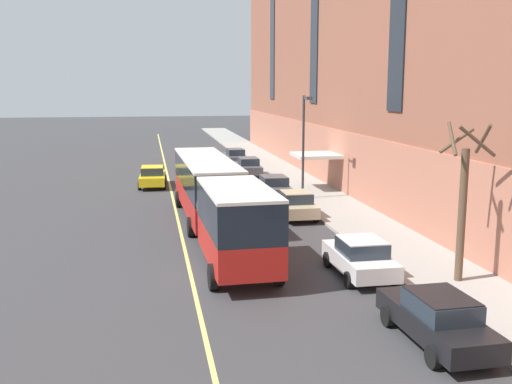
# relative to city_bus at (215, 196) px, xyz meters

# --- Properties ---
(ground_plane) EXTENTS (260.00, 260.00, 0.00)m
(ground_plane) POSITION_rel_city_bus_xyz_m (-0.45, -6.37, -2.06)
(ground_plane) COLOR #38383A
(sidewalk) EXTENTS (4.08, 160.00, 0.15)m
(sidewalk) POSITION_rel_city_bus_xyz_m (8.16, -3.37, -1.98)
(sidewalk) COLOR #9E9B93
(sidewalk) RESTS_ON ground
(city_bus) EXTENTS (3.30, 19.13, 3.54)m
(city_bus) POSITION_rel_city_bus_xyz_m (0.00, 0.00, 0.00)
(city_bus) COLOR red
(city_bus) RESTS_ON ground
(parked_car_black_0) EXTENTS (2.03, 4.76, 1.56)m
(parked_car_black_0) POSITION_rel_city_bus_xyz_m (4.93, -14.03, -1.27)
(parked_car_black_0) COLOR black
(parked_car_black_0) RESTS_ON ground
(parked_car_darkgray_1) EXTENTS (2.05, 4.62, 1.56)m
(parked_car_darkgray_1) POSITION_rel_city_bus_xyz_m (4.97, 9.43, -1.27)
(parked_car_darkgray_1) COLOR #4C4C51
(parked_car_darkgray_1) RESTS_ON ground
(parked_car_darkgray_3) EXTENTS (1.98, 4.64, 1.56)m
(parked_car_darkgray_3) POSITION_rel_city_bus_xyz_m (5.02, 19.99, -1.27)
(parked_car_darkgray_3) COLOR #4C4C51
(parked_car_darkgray_3) RESTS_ON ground
(parked_car_darkgray_4) EXTENTS (2.03, 4.67, 1.56)m
(parked_car_darkgray_4) POSITION_rel_city_bus_xyz_m (4.97, 27.35, -1.27)
(parked_car_darkgray_4) COLOR #4C4C51
(parked_car_darkgray_4) RESTS_ON ground
(parked_car_white_5) EXTENTS (2.02, 4.36, 1.56)m
(parked_car_white_5) POSITION_rel_city_bus_xyz_m (4.92, -7.58, -1.27)
(parked_car_white_5) COLOR silver
(parked_car_white_5) RESTS_ON ground
(parked_car_champagne_6) EXTENTS (1.96, 4.33, 1.56)m
(parked_car_champagne_6) POSITION_rel_city_bus_xyz_m (4.97, 3.28, -1.28)
(parked_car_champagne_6) COLOR #BCAD89
(parked_car_champagne_6) RESTS_ON ground
(taxi_cab) EXTENTS (2.16, 4.77, 1.56)m
(taxi_cab) POSITION_rel_city_bus_xyz_m (-2.98, 15.75, -1.27)
(taxi_cab) COLOR yellow
(taxi_cab) RESTS_ON ground
(street_tree_mid_block) EXTENTS (1.54, 1.55, 6.01)m
(street_tree_mid_block) POSITION_rel_city_bus_xyz_m (8.30, -9.16, 1.21)
(street_tree_mid_block) COLOR brown
(street_tree_mid_block) RESTS_ON sidewalk
(street_lamp) EXTENTS (0.36, 1.48, 6.72)m
(street_lamp) POSITION_rel_city_bus_xyz_m (6.72, 8.11, 2.22)
(street_lamp) COLOR #2D2D30
(street_lamp) RESTS_ON sidewalk
(lane_centerline) EXTENTS (0.16, 140.00, 0.01)m
(lane_centerline) POSITION_rel_city_bus_xyz_m (-1.70, -3.37, -2.05)
(lane_centerline) COLOR #E0D66B
(lane_centerline) RESTS_ON ground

